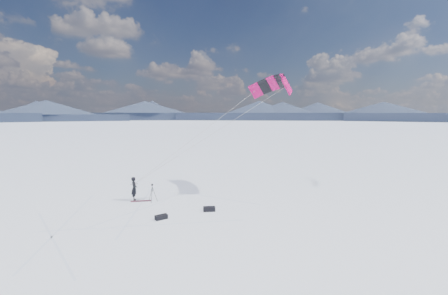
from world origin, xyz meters
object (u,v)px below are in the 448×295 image
object	(u,v)px
snowkiter	(135,200)
gear_bag_a	(161,217)
snowboard	(141,201)
gear_bag_b	(209,209)
tripod	(152,190)

from	to	relation	value
snowkiter	gear_bag_a	distance (m)	5.32
snowboard	gear_bag_b	world-z (taller)	gear_bag_b
snowboard	tripod	xyz separation A→B (m)	(0.81, -0.42, 0.85)
snowboard	tripod	world-z (taller)	tripod
snowboard	tripod	distance (m)	1.25
snowkiter	snowboard	bearing A→B (deg)	-136.17
snowkiter	gear_bag_b	bearing A→B (deg)	-132.90
snowkiter	tripod	xyz separation A→B (m)	(1.29, -0.88, 0.87)
gear_bag_b	tripod	bearing A→B (deg)	145.02
gear_bag_a	gear_bag_b	bearing A→B (deg)	-7.93
gear_bag_a	gear_bag_b	world-z (taller)	gear_bag_b
gear_bag_a	gear_bag_b	xyz separation A→B (m)	(3.21, 0.87, 0.01)
tripod	gear_bag_b	bearing A→B (deg)	-54.67
snowboard	gear_bag_a	xyz separation A→B (m)	(1.16, -4.60, 0.13)
gear_bag_a	gear_bag_b	distance (m)	3.32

